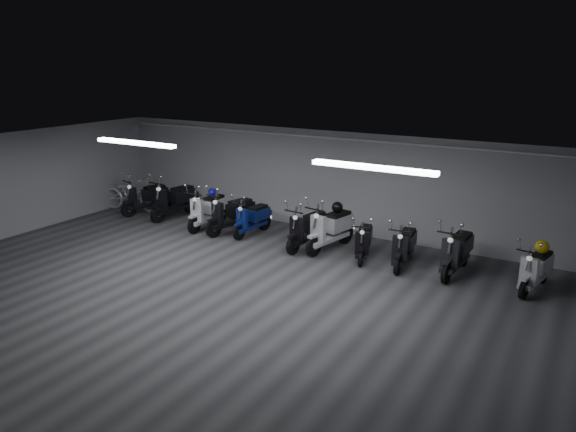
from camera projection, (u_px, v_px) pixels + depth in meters
The scene contains 22 objects.
floor at pixel (214, 291), 11.17m from camera, with size 14.00×10.00×0.01m, color #39393C.
ceiling at pixel (208, 158), 10.39m from camera, with size 14.00×10.00×0.01m, color gray.
back_wall at pixel (324, 181), 14.92m from camera, with size 14.00×0.01×2.80m, color #9D9D9F.
left_wall at pixel (3, 187), 14.22m from camera, with size 0.01×10.00×2.80m, color #9D9D9F.
fluor_strip_left at pixel (136, 143), 12.71m from camera, with size 2.40×0.18×0.08m, color white.
fluor_strip_right at pixel (373, 167), 9.77m from camera, with size 2.40×0.18×0.08m, color white.
conduit at pixel (324, 137), 14.51m from camera, with size 0.05×0.05×13.60m, color white.
scooter_0 at pixel (146, 192), 16.65m from camera, with size 0.61×1.84×1.37m, color black, non-canonical shape.
scooter_1 at pixel (174, 194), 16.18m from camera, with size 0.66×1.97×1.46m, color black, non-canonical shape.
scooter_2 at pixel (207, 204), 15.22m from camera, with size 0.62×1.87×1.39m, color silver, non-canonical shape.
scooter_3 at pixel (231, 208), 14.79m from camera, with size 0.63×1.90×1.42m, color black, non-canonical shape.
scooter_4 at pixel (252, 213), 14.62m from camera, with size 0.55×1.65×1.23m, color navy, non-canonical shape.
scooter_5 at pixel (308, 223), 13.56m from camera, with size 0.61×1.82×1.36m, color black, non-canonical shape.
scooter_6 at pixel (330, 222), 13.42m from camera, with size 0.66×1.98×1.47m, color silver, non-canonical shape.
scooter_7 at pixel (364, 235), 12.84m from camera, with size 0.53×1.59×1.18m, color black, non-canonical shape.
scooter_8 at pixel (405, 240), 12.35m from camera, with size 0.57×1.70×1.27m, color black, non-canonical shape.
scooter_9 at pixel (457, 245), 11.86m from camera, with size 0.62×1.87×1.39m, color black, non-canonical shape.
bicycle at pixel (131, 190), 17.03m from camera, with size 0.72×2.04×1.32m, color white.
scooter_10 at pixel (537, 263), 11.02m from camera, with size 0.55×1.66×1.23m, color silver, non-canonical shape.
helmet_0 at pixel (337, 207), 13.53m from camera, with size 0.29×0.29×0.29m, color black.
helmet_1 at pixel (542, 247), 11.10m from camera, with size 0.28×0.28×0.28m, color #E3B40D.
helmet_2 at pixel (212, 192), 15.36m from camera, with size 0.25×0.25×0.25m, color #100E9B.
Camera 1 is at (6.59, -8.07, 4.60)m, focal length 33.49 mm.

